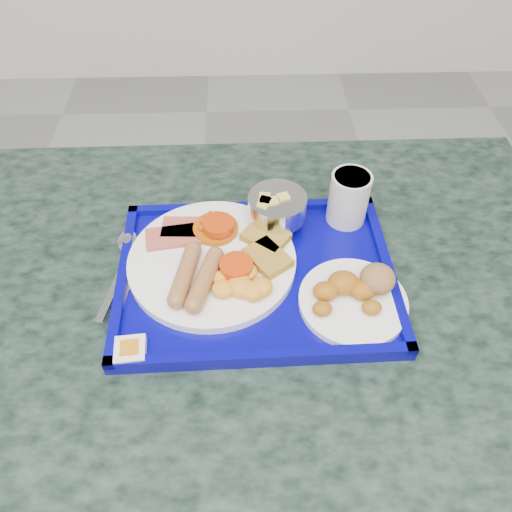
{
  "coord_description": "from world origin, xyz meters",
  "views": [
    {
      "loc": [
        0.17,
        0.61,
        1.28
      ],
      "look_at": [
        0.18,
        1.09,
        0.75
      ],
      "focal_mm": 35.0,
      "sensor_mm": 36.0,
      "label": 1
    }
  ],
  "objects_px": {
    "main_plate": "(217,261)",
    "juice_cup": "(349,197)",
    "fruit_bowl": "(277,207)",
    "bread_plate": "(356,294)",
    "table": "(233,356)",
    "tray": "(256,276)"
  },
  "relations": [
    {
      "from": "juice_cup",
      "to": "fruit_bowl",
      "type": "bearing_deg",
      "value": -172.69
    },
    {
      "from": "bread_plate",
      "to": "fruit_bowl",
      "type": "relative_size",
      "value": 1.67
    },
    {
      "from": "tray",
      "to": "main_plate",
      "type": "relative_size",
      "value": 1.64
    },
    {
      "from": "tray",
      "to": "bread_plate",
      "type": "relative_size",
      "value": 2.7
    },
    {
      "from": "tray",
      "to": "fruit_bowl",
      "type": "bearing_deg",
      "value": 70.43
    },
    {
      "from": "fruit_bowl",
      "to": "bread_plate",
      "type": "bearing_deg",
      "value": -56.28
    },
    {
      "from": "table",
      "to": "main_plate",
      "type": "bearing_deg",
      "value": 111.36
    },
    {
      "from": "tray",
      "to": "bread_plate",
      "type": "bearing_deg",
      "value": -21.28
    },
    {
      "from": "table",
      "to": "bread_plate",
      "type": "bearing_deg",
      "value": -9.41
    },
    {
      "from": "table",
      "to": "tray",
      "type": "distance_m",
      "value": 0.19
    },
    {
      "from": "tray",
      "to": "juice_cup",
      "type": "distance_m",
      "value": 0.2
    },
    {
      "from": "main_plate",
      "to": "juice_cup",
      "type": "bearing_deg",
      "value": 25.45
    },
    {
      "from": "table",
      "to": "main_plate",
      "type": "relative_size",
      "value": 4.44
    },
    {
      "from": "fruit_bowl",
      "to": "juice_cup",
      "type": "relative_size",
      "value": 1.04
    },
    {
      "from": "tray",
      "to": "fruit_bowl",
      "type": "distance_m",
      "value": 0.12
    },
    {
      "from": "tray",
      "to": "juice_cup",
      "type": "height_order",
      "value": "juice_cup"
    },
    {
      "from": "table",
      "to": "bread_plate",
      "type": "xyz_separation_m",
      "value": [
        0.18,
        -0.03,
        0.21
      ]
    },
    {
      "from": "main_plate",
      "to": "juice_cup",
      "type": "xyz_separation_m",
      "value": [
        0.21,
        0.1,
        0.03
      ]
    },
    {
      "from": "table",
      "to": "juice_cup",
      "type": "xyz_separation_m",
      "value": [
        0.19,
        0.14,
        0.24
      ]
    },
    {
      "from": "tray",
      "to": "main_plate",
      "type": "height_order",
      "value": "main_plate"
    },
    {
      "from": "fruit_bowl",
      "to": "tray",
      "type": "bearing_deg",
      "value": -109.57
    },
    {
      "from": "bread_plate",
      "to": "fruit_bowl",
      "type": "bearing_deg",
      "value": 123.72
    }
  ]
}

